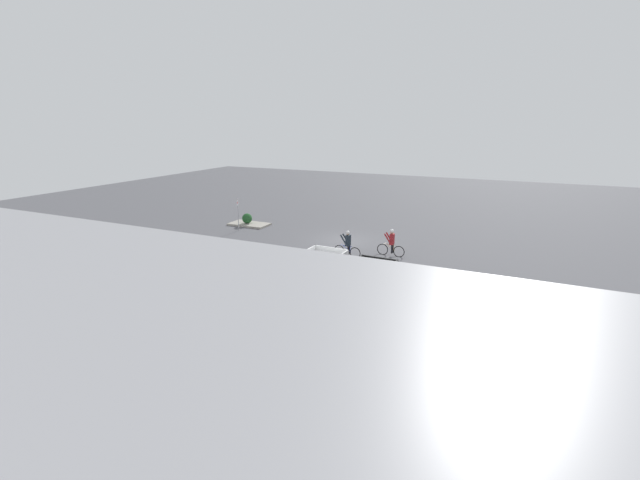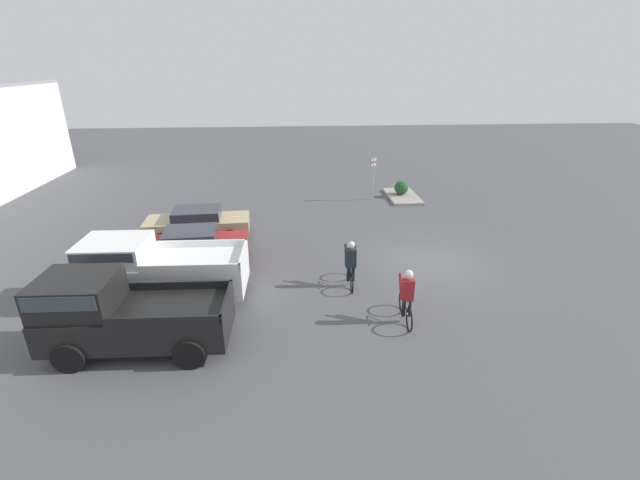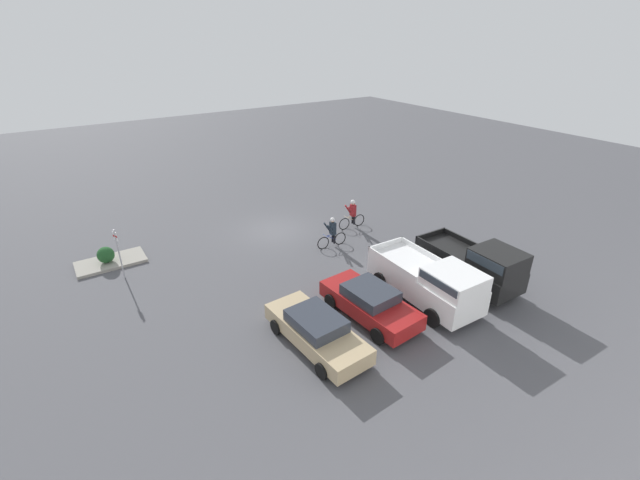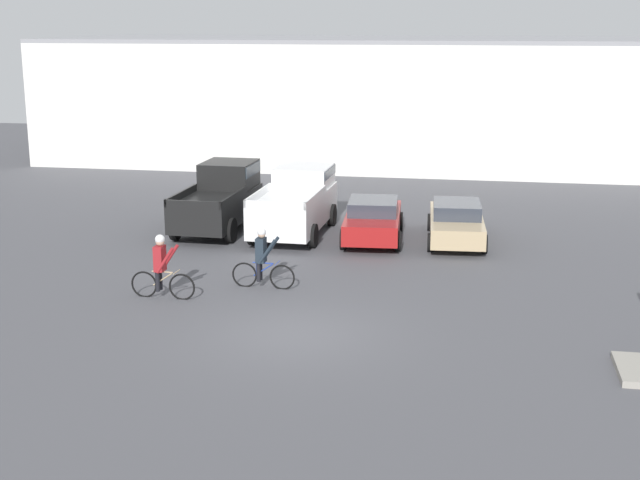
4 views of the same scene
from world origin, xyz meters
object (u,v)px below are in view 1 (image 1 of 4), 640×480
at_px(pickup_truck_1, 306,274).
at_px(cyclist_0, 348,244).
at_px(shrub, 247,218).
at_px(pickup_truck_0, 358,283).
at_px(sedan_0, 264,270).
at_px(fire_lane_sign, 238,211).
at_px(sedan_1, 218,265).
at_px(cyclist_1, 391,242).

relative_size(pickup_truck_1, cyclist_0, 2.94).
xyz_separation_m(cyclist_0, shrub, (10.72, -4.59, -0.30)).
relative_size(pickup_truck_0, sedan_0, 1.10).
bearing_deg(fire_lane_sign, cyclist_0, 165.01).
xyz_separation_m(pickup_truck_0, sedan_1, (8.39, -0.49, -0.48)).
relative_size(pickup_truck_1, fire_lane_sign, 2.09).
distance_m(sedan_0, shrub, 13.58).
bearing_deg(pickup_truck_1, fire_lane_sign, -41.61).
bearing_deg(pickup_truck_0, cyclist_1, -84.63).
height_order(sedan_0, cyclist_1, cyclist_1).
height_order(pickup_truck_0, fire_lane_sign, fire_lane_sign).
bearing_deg(pickup_truck_0, pickup_truck_1, -3.23).
xyz_separation_m(pickup_truck_0, shrub, (13.94, -11.49, -0.60)).
xyz_separation_m(sedan_1, cyclist_1, (-7.61, -7.81, 0.21)).
distance_m(sedan_1, fire_lane_sign, 10.52).
xyz_separation_m(cyclist_1, fire_lane_sign, (12.71, -1.35, 0.64)).
height_order(cyclist_0, cyclist_1, cyclist_1).
distance_m(sedan_0, fire_lane_sign, 11.91).
height_order(pickup_truck_1, cyclist_0, pickup_truck_1).
xyz_separation_m(pickup_truck_1, cyclist_0, (0.43, -6.74, -0.27)).
relative_size(sedan_0, cyclist_0, 2.52).
bearing_deg(sedan_1, shrub, -63.22).
bearing_deg(sedan_0, cyclist_0, -111.12).
bearing_deg(pickup_truck_1, pickup_truck_0, 176.77).
relative_size(sedan_1, cyclist_0, 2.61).
xyz_separation_m(sedan_1, cyclist_0, (-5.17, -6.41, 0.17)).
bearing_deg(sedan_0, pickup_truck_1, 167.44).
relative_size(pickup_truck_1, shrub, 6.48).
relative_size(cyclist_1, shrub, 2.21).
height_order(cyclist_1, shrub, cyclist_1).
bearing_deg(cyclist_0, shrub, -23.18).
height_order(sedan_1, cyclist_0, cyclist_0).
height_order(sedan_0, sedan_1, sedan_0).
distance_m(cyclist_1, shrub, 13.54).
bearing_deg(pickup_truck_1, sedan_0, -12.56).
bearing_deg(sedan_1, cyclist_0, -128.87).
distance_m(cyclist_0, fire_lane_sign, 10.65).
bearing_deg(shrub, pickup_truck_0, 140.50).
height_order(pickup_truck_0, sedan_0, pickup_truck_0).
distance_m(cyclist_1, fire_lane_sign, 12.79).
distance_m(sedan_0, sedan_1, 2.81).
distance_m(pickup_truck_1, sedan_0, 2.89).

